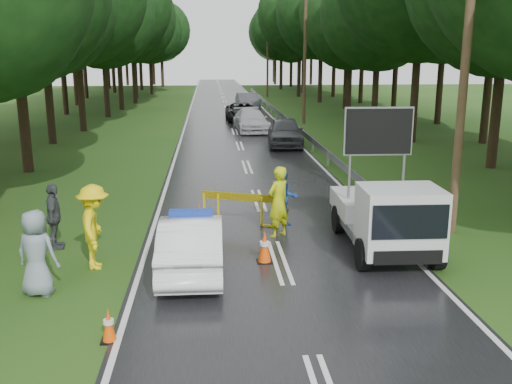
{
  "coord_description": "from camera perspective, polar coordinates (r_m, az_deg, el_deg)",
  "views": [
    {
      "loc": [
        -1.66,
        -13.09,
        4.99
      ],
      "look_at": [
        -0.42,
        1.98,
        1.3
      ],
      "focal_mm": 40.0,
      "sensor_mm": 36.0,
      "label": 1
    }
  ],
  "objects": [
    {
      "name": "cone_left_mid",
      "position": [
        16.74,
        -5.69,
        -2.37
      ],
      "size": [
        0.36,
        0.36,
        0.76
      ],
      "color": "black",
      "rests_on": "ground"
    },
    {
      "name": "cone_center",
      "position": [
        13.93,
        0.87,
        -5.54
      ],
      "size": [
        0.38,
        0.38,
        0.81
      ],
      "color": "black",
      "rests_on": "ground"
    },
    {
      "name": "work_truck",
      "position": [
        14.89,
        12.92,
        -2.31
      ],
      "size": [
        2.12,
        4.54,
        3.57
      ],
      "rotation": [
        0.0,
        0.0,
        -0.03
      ],
      "color": "gray",
      "rests_on": "ground"
    },
    {
      "name": "bystander_right",
      "position": [
        12.81,
        -21.09,
        -5.72
      ],
      "size": [
        1.04,
        0.83,
        1.86
      ],
      "primitive_type": "imported",
      "rotation": [
        0.0,
        0.0,
        2.85
      ],
      "color": "gray",
      "rests_on": "ground"
    },
    {
      "name": "queue_car_fourth",
      "position": [
        50.14,
        -0.84,
        8.93
      ],
      "size": [
        1.98,
        5.04,
        1.63
      ],
      "primitive_type": "imported",
      "rotation": [
        0.0,
        0.0,
        0.05
      ],
      "color": "#3B3C42",
      "rests_on": "ground"
    },
    {
      "name": "queue_car_third",
      "position": [
        43.44,
        -1.45,
        8.01
      ],
      "size": [
        2.38,
        4.96,
        1.36
      ],
      "primitive_type": "imported",
      "rotation": [
        0.0,
        0.0,
        0.03
      ],
      "color": "black",
      "rests_on": "ground"
    },
    {
      "name": "bystander_left",
      "position": [
        13.95,
        -15.86,
        -3.37
      ],
      "size": [
        0.89,
        1.39,
        2.03
      ],
      "primitive_type": "imported",
      "rotation": [
        0.0,
        0.0,
        1.68
      ],
      "color": "yellow",
      "rests_on": "ground"
    },
    {
      "name": "bystander_mid",
      "position": [
        15.69,
        -19.55,
        -2.32
      ],
      "size": [
        0.57,
        1.07,
        1.74
      ],
      "primitive_type": "imported",
      "rotation": [
        0.0,
        0.0,
        1.72
      ],
      "color": "#404348",
      "rests_on": "ground"
    },
    {
      "name": "guardrail",
      "position": [
        43.32,
        2.45,
        7.81
      ],
      "size": [
        0.12,
        60.06,
        0.7
      ],
      "color": "gray",
      "rests_on": "ground"
    },
    {
      "name": "utility_pole_far",
      "position": [
        67.44,
        1.17,
        13.77
      ],
      "size": [
        1.4,
        0.24,
        10.0
      ],
      "color": "#42331F",
      "rests_on": "ground"
    },
    {
      "name": "officer",
      "position": [
        15.72,
        2.24,
        -1.0
      ],
      "size": [
        0.87,
        0.83,
        2.0
      ],
      "primitive_type": "imported",
      "rotation": [
        0.0,
        0.0,
        3.83
      ],
      "color": "#BED50B",
      "rests_on": "ground"
    },
    {
      "name": "cone_right",
      "position": [
        16.54,
        9.72,
        -2.89
      ],
      "size": [
        0.31,
        0.31,
        0.66
      ],
      "color": "black",
      "rests_on": "ground"
    },
    {
      "name": "ground",
      "position": [
        14.1,
        2.38,
        -7.01
      ],
      "size": [
        160.0,
        160.0,
        0.0
      ],
      "primitive_type": "plane",
      "color": "#1D4714",
      "rests_on": "ground"
    },
    {
      "name": "cone_near_left",
      "position": [
        10.66,
        -14.51,
        -12.79
      ],
      "size": [
        0.3,
        0.3,
        0.64
      ],
      "color": "black",
      "rests_on": "ground"
    },
    {
      "name": "civilian",
      "position": [
        16.75,
        2.82,
        -0.66
      ],
      "size": [
        0.88,
        0.72,
        1.67
      ],
      "primitive_type": "imported",
      "rotation": [
        0.0,
        0.0,
        0.12
      ],
      "color": "#183D9E",
      "rests_on": "ground"
    },
    {
      "name": "utility_pole_near",
      "position": [
        16.58,
        20.3,
        13.15
      ],
      "size": [
        1.4,
        0.24,
        10.0
      ],
      "color": "#42331F",
      "rests_on": "ground"
    },
    {
      "name": "cone_far",
      "position": [
        18.58,
        2.77,
        -0.72
      ],
      "size": [
        0.36,
        0.36,
        0.75
      ],
      "color": "black",
      "rests_on": "ground"
    },
    {
      "name": "queue_car_second",
      "position": [
        37.5,
        -0.5,
        7.16
      ],
      "size": [
        2.37,
        5.06,
        1.43
      ],
      "primitive_type": "imported",
      "rotation": [
        0.0,
        0.0,
        0.08
      ],
      "color": "#A9ACB1",
      "rests_on": "ground"
    },
    {
      "name": "queue_car_first",
      "position": [
        31.59,
        2.93,
        6.04
      ],
      "size": [
        2.22,
        4.74,
        1.57
      ],
      "primitive_type": "imported",
      "rotation": [
        0.0,
        0.0,
        -0.08
      ],
      "color": "#414449",
      "rests_on": "ground"
    },
    {
      "name": "police_sedan",
      "position": [
        13.42,
        -6.44,
        -5.14
      ],
      "size": [
        1.45,
        4.07,
        1.47
      ],
      "rotation": [
        0.0,
        0.0,
        3.13
      ],
      "color": "white",
      "rests_on": "ground"
    },
    {
      "name": "barrier",
      "position": [
        16.87,
        -1.63,
        -0.9
      ],
      "size": [
        2.21,
        0.89,
        0.97
      ],
      "rotation": [
        0.0,
        0.0,
        -0.37
      ],
      "color": "#D9C70B",
      "rests_on": "ground"
    },
    {
      "name": "utility_pole_mid",
      "position": [
        41.66,
        4.91,
        13.76
      ],
      "size": [
        1.4,
        0.24,
        10.0
      ],
      "color": "#42331F",
      "rests_on": "ground"
    },
    {
      "name": "road",
      "position": [
        43.41,
        -2.5,
        7.11
      ],
      "size": [
        7.0,
        140.0,
        0.02
      ],
      "primitive_type": "cube",
      "color": "black",
      "rests_on": "ground"
    }
  ]
}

